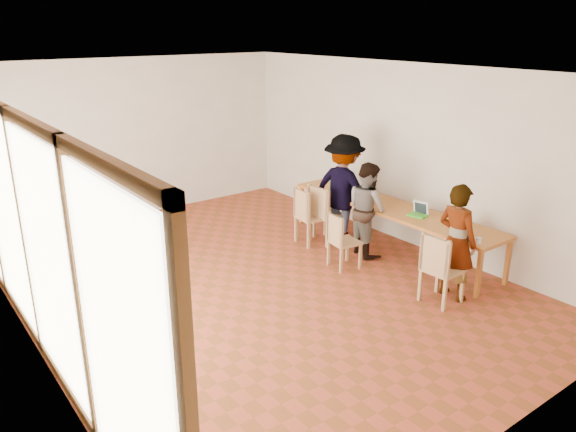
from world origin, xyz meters
The scene contains 25 objects.
ground centered at (0.00, 0.00, 0.00)m, with size 8.00×8.00×0.00m, color #A24127.
wall_back centered at (0.00, 4.00, 1.50)m, with size 6.00×0.10×3.00m, color silver.
wall_front centered at (0.00, -4.00, 1.50)m, with size 6.00×0.10×3.00m, color silver.
wall_right centered at (3.00, 0.00, 1.50)m, with size 0.10×8.00×3.00m, color silver.
window_wall centered at (-2.96, 0.00, 1.50)m, with size 0.10×8.00×3.00m, color white.
ceiling centered at (0.00, 0.00, 3.02)m, with size 6.00×8.00×0.04m, color white.
communal_table centered at (2.50, -0.28, 0.70)m, with size 0.80×4.00×0.75m.
side_table centered at (-1.66, 3.01, 0.67)m, with size 0.90×0.90×0.75m.
chair_near centered at (1.58, -1.98, 0.60)m, with size 0.48×0.48×0.52m.
chair_mid centered at (1.32, -0.34, 0.54)m, with size 0.46×0.46×0.46m.
chair_far centered at (1.55, 0.75, 0.60)m, with size 0.49×0.49×0.52m.
chair_empty centered at (1.79, 0.63, 0.62)m, with size 0.53×0.53×0.54m.
chair_spare centered at (-1.20, 2.02, 0.57)m, with size 0.56×0.56×0.50m.
person_near centered at (1.93, -1.98, 0.81)m, with size 0.59×0.39×1.61m, color gray.
person_mid centered at (2.07, -0.15, 0.76)m, with size 0.74×0.58×1.52m, color gray.
person_far centered at (2.13, 0.48, 0.93)m, with size 1.20×0.69×1.86m, color gray.
laptop_near centered at (2.56, -1.58, 0.81)m, with size 0.28×0.29×0.20m.
laptop_mid centered at (2.50, -0.84, 0.81)m, with size 0.28×0.31×0.23m.
laptop_far centered at (2.58, 0.82, 0.81)m, with size 0.23×0.27×0.22m.
yellow_mug centered at (2.57, -1.71, 0.80)m, with size 0.11×0.11×0.09m, color yellow.
green_bottle centered at (2.29, 0.96, 0.89)m, with size 0.07×0.07×0.28m, color #136B1F.
clear_glass centered at (2.23, -2.11, 0.80)m, with size 0.07×0.07×0.09m, color silver.
condiment_cup centered at (2.22, -2.02, 0.78)m, with size 0.08×0.08×0.06m, color white.
pink_phone centered at (2.23, 0.63, 0.76)m, with size 0.05×0.10×0.01m, color #DB417A.
black_pouch centered at (2.19, -1.86, 0.80)m, with size 0.16×0.26×0.09m, color black.
Camera 1 is at (-4.07, -6.20, 3.57)m, focal length 35.00 mm.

